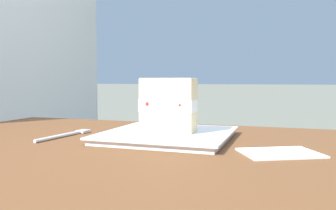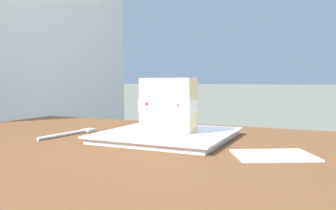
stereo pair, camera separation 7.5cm
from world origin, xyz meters
name	(u,v)px [view 1 (the left image)]	position (x,y,z in m)	size (l,w,h in m)	color
dessert_plate	(168,135)	(-0.04, 0.13, 0.77)	(0.27, 0.27, 0.02)	white
cake_slice	(168,105)	(-0.03, 0.13, 0.83)	(0.12, 0.06, 0.12)	beige
dessert_fork	(67,135)	(-0.27, 0.08, 0.76)	(0.03, 0.17, 0.01)	silver
paper_napkin	(280,153)	(0.20, 0.04, 0.76)	(0.16, 0.14, 0.00)	white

